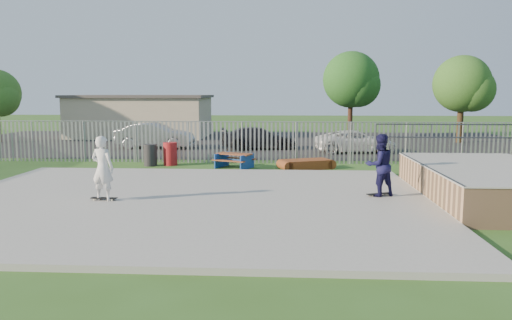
# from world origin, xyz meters

# --- Properties ---
(ground) EXTENTS (120.00, 120.00, 0.00)m
(ground) POSITION_xyz_m (0.00, 0.00, 0.00)
(ground) COLOR #335A1E
(ground) RESTS_ON ground
(concrete_slab) EXTENTS (15.00, 12.00, 0.15)m
(concrete_slab) POSITION_xyz_m (0.00, 0.00, 0.07)
(concrete_slab) COLOR #969691
(concrete_slab) RESTS_ON ground
(quarter_pipe) EXTENTS (5.50, 7.05, 2.19)m
(quarter_pipe) POSITION_xyz_m (9.50, 1.04, 0.56)
(quarter_pipe) COLOR tan
(quarter_pipe) RESTS_ON ground
(fence) EXTENTS (26.04, 16.02, 2.00)m
(fence) POSITION_xyz_m (1.00, 4.59, 1.00)
(fence) COLOR gray
(fence) RESTS_ON ground
(picnic_table) EXTENTS (1.98, 1.84, 0.67)m
(picnic_table) POSITION_xyz_m (0.79, 7.37, 0.34)
(picnic_table) COLOR brown
(picnic_table) RESTS_ON ground
(funbox) EXTENTS (2.31, 1.73, 0.41)m
(funbox) POSITION_xyz_m (4.03, 7.30, 0.21)
(funbox) COLOR brown
(funbox) RESTS_ON ground
(trash_bin_red) EXTENTS (0.64, 0.64, 1.07)m
(trash_bin_red) POSITION_xyz_m (-2.29, 8.07, 0.54)
(trash_bin_red) COLOR maroon
(trash_bin_red) RESTS_ON ground
(trash_bin_grey) EXTENTS (0.60, 0.60, 1.01)m
(trash_bin_grey) POSITION_xyz_m (-3.18, 7.82, 0.50)
(trash_bin_grey) COLOR #232325
(trash_bin_grey) RESTS_ON ground
(parking_lot) EXTENTS (40.00, 18.00, 0.02)m
(parking_lot) POSITION_xyz_m (0.00, 19.00, 0.01)
(parking_lot) COLOR black
(parking_lot) RESTS_ON ground
(car_silver) EXTENTS (4.72, 1.74, 1.54)m
(car_silver) POSITION_xyz_m (-4.82, 14.96, 0.79)
(car_silver) COLOR #A2A2A6
(car_silver) RESTS_ON parking_lot
(car_dark) EXTENTS (4.78, 2.69, 1.31)m
(car_dark) POSITION_xyz_m (1.49, 14.89, 0.67)
(car_dark) COLOR black
(car_dark) RESTS_ON parking_lot
(car_white) EXTENTS (4.73, 2.62, 1.25)m
(car_white) POSITION_xyz_m (7.06, 13.50, 0.65)
(car_white) COLOR white
(car_white) RESTS_ON parking_lot
(building) EXTENTS (10.40, 6.40, 3.20)m
(building) POSITION_xyz_m (-8.00, 23.00, 1.61)
(building) COLOR #C2B695
(building) RESTS_ON ground
(tree_mid) EXTENTS (4.16, 4.16, 6.42)m
(tree_mid) POSITION_xyz_m (7.93, 22.91, 4.33)
(tree_mid) COLOR #3F2619
(tree_mid) RESTS_ON ground
(tree_right) EXTENTS (3.81, 3.81, 5.87)m
(tree_right) POSITION_xyz_m (14.91, 19.69, 3.95)
(tree_right) COLOR #3E2C18
(tree_right) RESTS_ON ground
(skateboard_a) EXTENTS (0.81, 0.50, 0.08)m
(skateboard_a) POSITION_xyz_m (6.05, 0.81, 0.19)
(skateboard_a) COLOR black
(skateboard_a) RESTS_ON concrete_slab
(skateboard_b) EXTENTS (0.81, 0.24, 0.08)m
(skateboard_b) POSITION_xyz_m (-2.40, -0.33, 0.19)
(skateboard_b) COLOR black
(skateboard_b) RESTS_ON concrete_slab
(skater_navy) EXTENTS (1.17, 1.06, 1.96)m
(skater_navy) POSITION_xyz_m (6.05, 0.81, 1.13)
(skater_navy) COLOR #14133D
(skater_navy) RESTS_ON concrete_slab
(skater_white) EXTENTS (0.80, 0.62, 1.96)m
(skater_white) POSITION_xyz_m (-2.40, -0.33, 1.13)
(skater_white) COLOR silver
(skater_white) RESTS_ON concrete_slab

